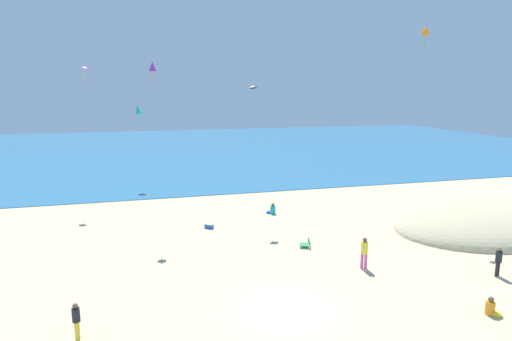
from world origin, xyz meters
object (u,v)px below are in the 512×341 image
Objects in this scene: person_2 at (76,319)px; kite_orange at (425,33)px; cooler_box at (209,226)px; person_1 at (499,260)px; kite_black at (253,87)px; person_4 at (364,251)px; kite_magenta at (85,68)px; person_0 at (272,210)px; person_3 at (491,308)px; beach_chair_far_right at (306,243)px; kite_purple at (152,67)px; kite_teal at (138,109)px.

person_2 is 24.96m from kite_orange.
kite_orange reaches higher than cooler_box.
kite_black is at bearing -166.05° from person_1.
person_4 is (6.61, -8.23, 0.79)m from cooler_box.
person_1 is 17.37m from kite_black.
kite_orange is at bearing -26.64° from kite_magenta.
kite_black is 0.72× the size of kite_magenta.
person_4 is at bearing 137.22° from person_0.
person_3 is at bearing -68.57° from kite_black.
person_2 is 18.13m from kite_black.
person_1 reaches higher than beach_chair_far_right.
kite_purple reaches higher than cooler_box.
kite_orange reaches higher than kite_black.
person_2 reaches higher than person_3.
kite_magenta is at bearing -156.05° from person_1.
beach_chair_far_right is 15.27m from kite_orange.
kite_black is (3.38, 1.70, 8.90)m from cooler_box.
person_2 is 1.84× the size of person_3.
person_2 is 22.31m from kite_magenta.
beach_chair_far_right is 1.01× the size of person_3.
person_2 is at bearing -119.90° from cooler_box.
kite_magenta reaches higher than person_1.
kite_orange reaches higher than person_0.
kite_black reaches higher than kite_teal.
person_2 is (-6.41, -11.15, 0.66)m from cooler_box.
person_0 is at bearing 6.59° from kite_purple.
kite_black is at bearing 160.41° from kite_orange.
person_3 is at bearing -55.34° from cooler_box.
person_4 is 0.87× the size of kite_teal.
person_1 is 1.14× the size of kite_magenta.
kite_black is 0.74× the size of kite_orange.
kite_black is at bearing -52.86° from beach_chair_far_right.
person_3 is at bearing 141.09° from beach_chair_far_right.
beach_chair_far_right is 0.41× the size of kite_teal.
person_0 is at bearing 150.39° from person_3.
person_4 reaches higher than person_2.
person_2 is 0.74× the size of kite_teal.
kite_black is at bearing 26.69° from cooler_box.
person_2 is at bearing -143.98° from person_3.
person_1 reaches higher than person_0.
person_4 is 1.74× the size of kite_black.
kite_black is (-9.04, 12.36, 8.20)m from person_1.
kite_magenta is at bearing 10.17° from person_0.
beach_chair_far_right is at bearing -162.48° from kite_orange.
kite_orange is at bearing 155.84° from person_4.
kite_magenta reaches higher than person_4.
person_0 is 0.85× the size of kite_black.
beach_chair_far_right is 0.83× the size of kite_black.
kite_black is (9.79, 12.85, 8.24)m from person_2.
kite_teal is (-10.89, 22.41, 6.18)m from person_4.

